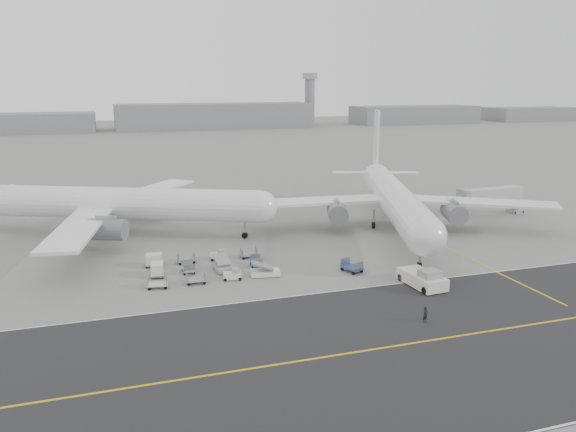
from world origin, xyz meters
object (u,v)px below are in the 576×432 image
object	(u,v)px
pushback_tug	(423,279)
ground_crew_a	(425,314)
control_tower	(310,98)
jet_bridge	(491,196)
airliner_b	(394,198)
airliner_a	(116,203)

from	to	relation	value
pushback_tug	ground_crew_a	xyz separation A→B (m)	(-5.66, -9.86, -0.13)
pushback_tug	ground_crew_a	distance (m)	11.37
control_tower	jet_bridge	bearing A→B (deg)	-101.62
airliner_b	pushback_tug	xyz separation A→B (m)	(-10.29, -27.32, -4.64)
jet_bridge	ground_crew_a	distance (m)	56.73
airliner_a	pushback_tug	distance (m)	53.24
airliner_b	jet_bridge	bearing A→B (deg)	27.50
airliner_b	ground_crew_a	size ratio (longest dim) A/B	29.82
control_tower	airliner_b	bearing A→B (deg)	-106.68
jet_bridge	ground_crew_a	bearing A→B (deg)	-138.08
control_tower	airliner_a	world-z (taller)	control_tower
airliner_a	jet_bridge	world-z (taller)	airliner_a
control_tower	ground_crew_a	size ratio (longest dim) A/B	16.88
pushback_tug	jet_bridge	xyz separation A→B (m)	(33.71, 30.87, 2.86)
airliner_a	pushback_tug	xyz separation A→B (m)	(36.56, -38.45, -4.48)
pushback_tug	ground_crew_a	size ratio (longest dim) A/B	4.92
control_tower	airliner_b	size ratio (longest dim) A/B	0.57
ground_crew_a	control_tower	bearing A→B (deg)	56.78
airliner_b	ground_crew_a	distance (m)	40.74
control_tower	airliner_b	world-z (taller)	control_tower
airliner_a	airliner_b	distance (m)	48.15
control_tower	airliner_a	distance (m)	259.82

